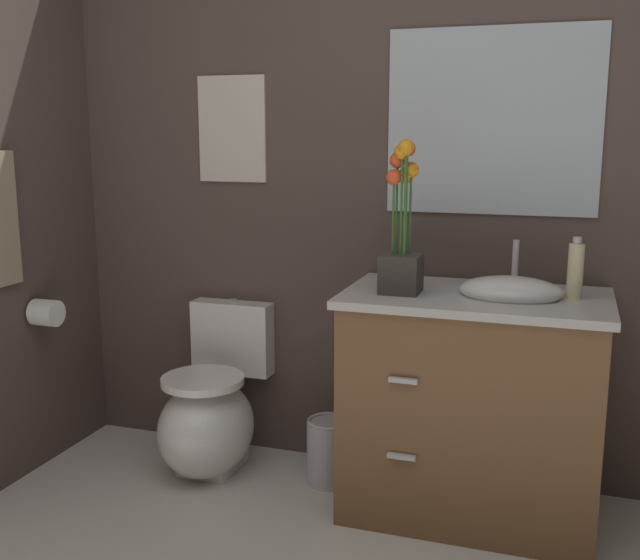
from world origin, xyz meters
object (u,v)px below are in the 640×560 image
(trash_bin, at_px, (329,451))
(wall_mirror, at_px, (492,122))
(flower_vase, at_px, (402,239))
(toilet_paper_roll, at_px, (46,313))
(toilet, at_px, (211,414))
(wall_poster, at_px, (232,129))
(soap_bottle, at_px, (575,270))
(vanity_cabinet, at_px, (472,403))

(trash_bin, distance_m, wall_mirror, 1.45)
(flower_vase, height_order, toilet_paper_roll, flower_vase)
(flower_vase, xyz_separation_m, toilet_paper_roll, (-1.46, -0.11, -0.36))
(flower_vase, xyz_separation_m, trash_bin, (-0.31, 0.12, -0.90))
(flower_vase, bearing_deg, toilet, 173.89)
(toilet, distance_m, trash_bin, 0.52)
(toilet, xyz_separation_m, toilet_paper_roll, (-0.64, -0.20, 0.44))
(toilet_paper_roll, bearing_deg, wall_mirror, 15.05)
(flower_vase, bearing_deg, wall_poster, 156.58)
(wall_poster, relative_size, toilet_paper_roll, 4.02)
(trash_bin, relative_size, wall_mirror, 0.34)
(toilet, relative_size, flower_vase, 1.26)
(wall_poster, xyz_separation_m, toilet_paper_roll, (-0.64, -0.46, -0.74))
(soap_bottle, bearing_deg, flower_vase, -170.56)
(soap_bottle, height_order, wall_mirror, wall_mirror)
(trash_bin, xyz_separation_m, toilet_paper_roll, (-1.15, -0.23, 0.54))
(soap_bottle, distance_m, toilet_paper_roll, 2.08)
(vanity_cabinet, bearing_deg, soap_bottle, 6.43)
(toilet_paper_roll, bearing_deg, soap_bottle, 5.75)
(trash_bin, distance_m, toilet_paper_roll, 1.30)
(soap_bottle, bearing_deg, wall_mirror, 142.22)
(vanity_cabinet, height_order, wall_mirror, wall_mirror)
(toilet, height_order, trash_bin, toilet)
(flower_vase, relative_size, toilet_paper_roll, 4.97)
(vanity_cabinet, distance_m, wall_mirror, 1.06)
(trash_bin, bearing_deg, toilet_paper_roll, -168.59)
(toilet, xyz_separation_m, wall_poster, (0.00, 0.27, 1.18))
(soap_bottle, height_order, wall_poster, wall_poster)
(toilet, relative_size, toilet_paper_roll, 6.27)
(toilet, height_order, toilet_paper_roll, toilet_paper_roll)
(toilet, xyz_separation_m, soap_bottle, (1.41, 0.01, 0.70))
(toilet, height_order, vanity_cabinet, vanity_cabinet)
(wall_mirror, bearing_deg, soap_bottle, -37.78)
(vanity_cabinet, relative_size, wall_poster, 2.31)
(vanity_cabinet, xyz_separation_m, wall_mirror, (-0.00, 0.29, 1.02))
(vanity_cabinet, height_order, flower_vase, flower_vase)
(soap_bottle, height_order, trash_bin, soap_bottle)
(flower_vase, distance_m, wall_mirror, 0.60)
(vanity_cabinet, distance_m, flower_vase, 0.66)
(toilet, distance_m, wall_mirror, 1.64)
(trash_bin, distance_m, wall_poster, 1.40)
(vanity_cabinet, bearing_deg, toilet_paper_roll, -174.38)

